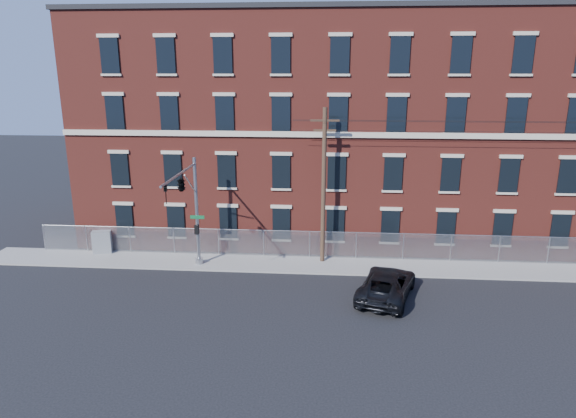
# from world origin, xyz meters

# --- Properties ---
(ground) EXTENTS (140.00, 140.00, 0.00)m
(ground) POSITION_xyz_m (0.00, 0.00, 0.00)
(ground) COLOR black
(ground) RESTS_ON ground
(sidewalk) EXTENTS (65.00, 3.00, 0.12)m
(sidewalk) POSITION_xyz_m (12.00, 5.00, 0.06)
(sidewalk) COLOR gray
(sidewalk) RESTS_ON ground
(mill_building) EXTENTS (55.30, 14.32, 16.30)m
(mill_building) POSITION_xyz_m (12.00, 13.93, 8.15)
(mill_building) COLOR maroon
(mill_building) RESTS_ON ground
(chain_link_fence) EXTENTS (59.06, 0.06, 1.85)m
(chain_link_fence) POSITION_xyz_m (12.00, 6.30, 1.06)
(chain_link_fence) COLOR #A5A8AD
(chain_link_fence) RESTS_ON ground
(traffic_signal_mast) EXTENTS (0.90, 6.75, 7.00)m
(traffic_signal_mast) POSITION_xyz_m (-6.00, 2.18, 5.39)
(traffic_signal_mast) COLOR #9EA0A5
(traffic_signal_mast) RESTS_ON ground
(utility_pole_near) EXTENTS (1.80, 0.28, 10.00)m
(utility_pole_near) POSITION_xyz_m (2.00, 5.60, 5.34)
(utility_pole_near) COLOR #453022
(utility_pole_near) RESTS_ON ground
(pickup_truck) EXTENTS (4.14, 6.10, 1.55)m
(pickup_truck) POSITION_xyz_m (5.63, 0.57, 0.78)
(pickup_truck) COLOR black
(pickup_truck) RESTS_ON ground
(utility_cabinet) EXTENTS (1.35, 0.90, 1.55)m
(utility_cabinet) POSITION_xyz_m (-13.17, 6.00, 0.89)
(utility_cabinet) COLOR slate
(utility_cabinet) RESTS_ON sidewalk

